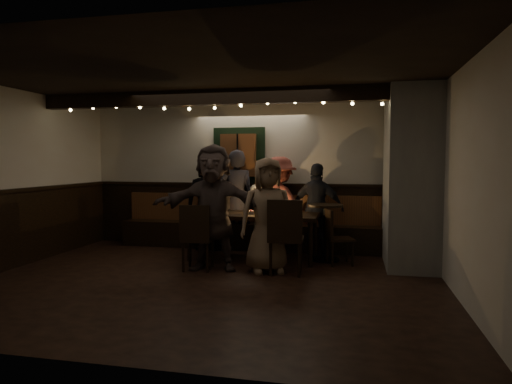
% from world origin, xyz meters
% --- Properties ---
extents(room, '(6.02, 5.01, 2.62)m').
position_xyz_m(room, '(1.07, 1.42, 1.07)').
color(room, black).
rests_on(room, ground).
extents(dining_table, '(2.03, 0.87, 0.88)m').
position_xyz_m(dining_table, '(0.29, 1.40, 0.66)').
color(dining_table, black).
rests_on(dining_table, ground).
extents(chair_near_left, '(0.46, 0.46, 0.94)m').
position_xyz_m(chair_near_left, '(-0.31, 0.46, 0.53)').
color(chair_near_left, black).
rests_on(chair_near_left, ground).
extents(chair_near_right, '(0.49, 0.49, 1.04)m').
position_xyz_m(chair_near_right, '(0.94, 0.50, 0.58)').
color(chair_near_right, black).
rests_on(chair_near_right, ground).
extents(chair_end, '(0.47, 0.47, 0.83)m').
position_xyz_m(chair_end, '(1.57, 1.28, 0.47)').
color(chair_end, black).
rests_on(chair_end, ground).
extents(high_top, '(0.55, 0.55, 0.88)m').
position_xyz_m(high_top, '(1.41, 1.54, 0.56)').
color(high_top, black).
rests_on(high_top, ground).
extents(person_a, '(0.91, 0.66, 1.72)m').
position_xyz_m(person_a, '(-0.63, 2.02, 0.86)').
color(person_a, black).
rests_on(person_a, ground).
extents(person_b, '(0.71, 0.54, 1.74)m').
position_xyz_m(person_b, '(-0.18, 2.16, 0.87)').
color(person_b, black).
rests_on(person_b, ground).
extents(person_c, '(0.82, 0.68, 1.55)m').
position_xyz_m(person_c, '(0.31, 2.13, 0.77)').
color(person_c, beige).
rests_on(person_c, ground).
extents(person_d, '(1.19, 0.94, 1.62)m').
position_xyz_m(person_d, '(0.59, 2.13, 0.81)').
color(person_d, brown).
rests_on(person_d, ground).
extents(person_e, '(0.93, 0.51, 1.51)m').
position_xyz_m(person_e, '(1.24, 2.05, 0.76)').
color(person_e, black).
rests_on(person_e, ground).
extents(person_f, '(1.71, 0.70, 1.80)m').
position_xyz_m(person_f, '(-0.12, 0.61, 0.90)').
color(person_f, '#423631').
rests_on(person_f, ground).
extents(person_g, '(0.92, 0.77, 1.60)m').
position_xyz_m(person_g, '(0.67, 0.62, 0.80)').
color(person_g, '#7B6249').
rests_on(person_g, ground).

